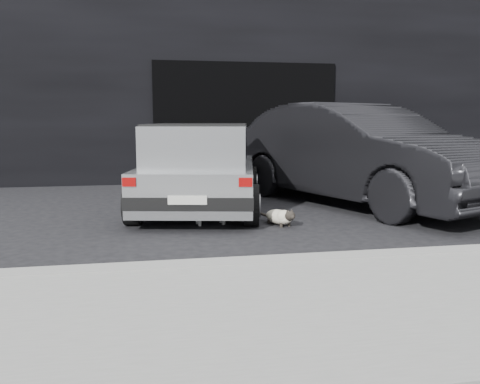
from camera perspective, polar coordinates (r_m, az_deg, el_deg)
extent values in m
plane|color=black|center=(7.20, -0.88, -2.87)|extent=(80.00, 80.00, 0.00)
cube|color=black|center=(13.20, -1.09, 13.02)|extent=(34.00, 4.00, 5.00)
cube|color=black|center=(11.18, 0.67, 7.75)|extent=(4.00, 0.10, 2.60)
cube|color=gray|center=(5.07, 15.66, -7.23)|extent=(18.00, 0.25, 0.12)
cube|color=gray|center=(4.08, 23.27, -11.44)|extent=(18.00, 2.20, 0.11)
cube|color=#A5A8A9|center=(7.87, -4.37, 1.32)|extent=(2.27, 3.78, 0.56)
cube|color=#A5A8A9|center=(7.64, -4.54, 5.35)|extent=(1.84, 2.59, 0.56)
cube|color=black|center=(7.64, -4.54, 5.35)|extent=(1.83, 2.51, 0.45)
cube|color=black|center=(6.20, -5.84, -1.30)|extent=(1.59, 0.47, 0.16)
cube|color=black|center=(9.57, -3.40, 2.05)|extent=(1.59, 0.47, 0.16)
cube|color=silver|center=(6.12, -5.93, -0.92)|extent=(0.46, 0.11, 0.11)
cube|color=#8C0707|center=(6.22, -12.36, 1.10)|extent=(0.17, 0.06, 0.11)
cube|color=#8C0707|center=(6.05, 0.62, 1.10)|extent=(0.17, 0.06, 0.11)
cube|color=black|center=(7.64, -4.57, 7.56)|extent=(1.79, 2.36, 0.03)
cylinder|color=black|center=(6.77, -11.87, -1.41)|extent=(0.31, 0.57, 0.54)
cylinder|color=slate|center=(6.80, -12.77, -1.41)|extent=(0.08, 0.30, 0.30)
cylinder|color=black|center=(6.60, 1.28, -1.49)|extent=(0.31, 0.57, 0.54)
cylinder|color=slate|center=(6.60, 2.23, -1.49)|extent=(0.08, 0.30, 0.30)
cylinder|color=black|center=(9.20, -8.43, 1.16)|extent=(0.31, 0.57, 0.54)
cylinder|color=slate|center=(9.22, -9.09, 1.16)|extent=(0.08, 0.30, 0.30)
cylinder|color=black|center=(9.07, 1.23, 1.15)|extent=(0.31, 0.57, 0.54)
cylinder|color=slate|center=(9.07, 1.91, 1.15)|extent=(0.08, 0.30, 0.30)
imported|color=black|center=(8.45, 13.06, 4.17)|extent=(3.46, 5.27, 1.64)
ellipsoid|color=beige|center=(6.71, 4.38, -2.81)|extent=(0.39, 0.54, 0.19)
ellipsoid|color=beige|center=(6.60, 4.99, -2.79)|extent=(0.27, 0.27, 0.18)
ellipsoid|color=black|center=(6.50, 5.64, -2.68)|extent=(0.17, 0.16, 0.12)
sphere|color=black|center=(6.45, 5.93, -2.82)|extent=(0.06, 0.06, 0.06)
cone|color=black|center=(6.52, 5.83, -2.14)|extent=(0.06, 0.07, 0.06)
cone|color=black|center=(6.48, 5.32, -2.19)|extent=(0.06, 0.07, 0.06)
cylinder|color=black|center=(6.64, 5.52, -3.59)|extent=(0.04, 0.04, 0.06)
cylinder|color=black|center=(6.57, 4.66, -3.70)|extent=(0.04, 0.04, 0.06)
cylinder|color=black|center=(6.87, 4.11, -3.18)|extent=(0.04, 0.04, 0.06)
cylinder|color=black|center=(6.80, 3.26, -3.28)|extent=(0.04, 0.04, 0.06)
cylinder|color=black|center=(6.93, 3.13, -2.71)|extent=(0.20, 0.23, 0.08)
ellipsoid|color=silver|center=(6.72, -3.34, -2.18)|extent=(0.57, 0.34, 0.23)
ellipsoid|color=silver|center=(6.75, -2.22, -1.91)|extent=(0.26, 0.26, 0.20)
ellipsoid|color=silver|center=(6.78, -1.07, -1.18)|extent=(0.15, 0.17, 0.14)
sphere|color=silver|center=(6.80, -0.57, -1.22)|extent=(0.06, 0.06, 0.06)
cone|color=silver|center=(6.80, -1.30, -0.60)|extent=(0.07, 0.06, 0.07)
cone|color=silver|center=(6.73, -1.11, -0.70)|extent=(0.07, 0.06, 0.07)
cylinder|color=silver|center=(6.85, -2.17, -2.88)|extent=(0.04, 0.04, 0.14)
cylinder|color=silver|center=(6.72, -1.86, -3.09)|extent=(0.04, 0.04, 0.14)
cylinder|color=silver|center=(6.77, -4.79, -3.03)|extent=(0.04, 0.04, 0.14)
cylinder|color=silver|center=(6.64, -4.53, -3.24)|extent=(0.04, 0.04, 0.14)
cylinder|color=silver|center=(6.67, -5.81, -2.75)|extent=(0.28, 0.17, 0.09)
ellipsoid|color=gray|center=(6.67, -4.11, -2.05)|extent=(0.21, 0.17, 0.10)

